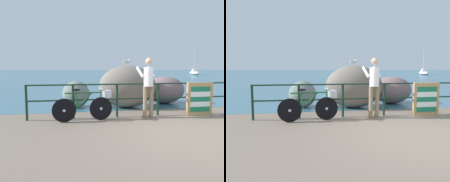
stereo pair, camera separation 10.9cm
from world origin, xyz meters
TOP-DOWN VIEW (x-y plane):
  - ground_plane at (0.00, 20.00)m, footprint 120.00×120.00m
  - sea_surface at (0.00, 47.89)m, footprint 120.00×90.00m
  - promenade_railing at (-0.00, 1.97)m, footprint 7.92×0.07m
  - bicycle at (-2.21, 1.63)m, footprint 1.69×0.48m
  - person_at_railing at (-0.43, 1.69)m, footprint 0.47×0.65m
  - folded_deckchair_stack at (1.27, 1.71)m, footprint 0.84×0.10m
  - breakwater_boulder_main at (-0.59, 3.50)m, footprint 2.15×1.43m
  - breakwater_boulder_left at (-2.49, 3.86)m, footprint 1.02×1.05m
  - breakwater_boulder_right at (1.17, 4.17)m, footprint 1.67×1.24m
  - seagull at (-0.62, 3.57)m, footprint 0.34×0.15m
  - sailboat at (19.42, 33.32)m, footprint 2.39×4.59m

SIDE VIEW (x-z plane):
  - ground_plane at x=0.00m, z-range -0.10..0.00m
  - sea_surface at x=0.00m, z-range 0.00..0.01m
  - sailboat at x=19.42m, z-range -2.03..2.87m
  - bicycle at x=-2.21m, z-range 0.00..0.92m
  - breakwater_boulder_left at x=-2.49m, z-range 0.00..1.00m
  - folded_deckchair_stack at x=1.27m, z-range 0.00..1.04m
  - breakwater_boulder_right at x=1.17m, z-range 0.00..1.11m
  - promenade_railing at x=0.00m, z-range 0.12..1.14m
  - breakwater_boulder_main at x=-0.59m, z-range 0.00..1.57m
  - person_at_railing at x=-0.43m, z-range 0.10..1.88m
  - seagull at x=-0.62m, z-range 1.59..1.82m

